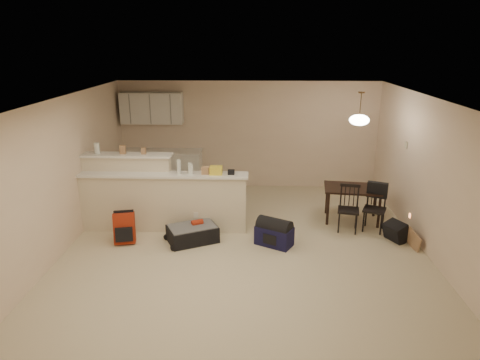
{
  "coord_description": "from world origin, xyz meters",
  "views": [
    {
      "loc": [
        0.14,
        -6.36,
        3.35
      ],
      "look_at": [
        -0.1,
        0.7,
        1.05
      ],
      "focal_mm": 32.0,
      "sensor_mm": 36.0,
      "label": 1
    }
  ],
  "objects_px": {
    "dining_table": "(353,191)",
    "suitcase": "(193,234)",
    "black_daypack": "(396,232)",
    "dining_chair_near": "(349,209)",
    "navy_duffel": "(274,236)",
    "pendant_lamp": "(359,119)",
    "dining_chair_far": "(375,208)",
    "red_backpack": "(124,228)"
  },
  "relations": [
    {
      "from": "pendant_lamp",
      "to": "dining_chair_far",
      "type": "distance_m",
      "value": 1.65
    },
    {
      "from": "suitcase",
      "to": "red_backpack",
      "type": "height_order",
      "value": "red_backpack"
    },
    {
      "from": "suitcase",
      "to": "navy_duffel",
      "type": "xyz_separation_m",
      "value": [
        1.42,
        -0.09,
        0.03
      ]
    },
    {
      "from": "suitcase",
      "to": "red_backpack",
      "type": "relative_size",
      "value": 1.54
    },
    {
      "from": "pendant_lamp",
      "to": "dining_chair_far",
      "type": "relative_size",
      "value": 0.71
    },
    {
      "from": "dining_chair_near",
      "to": "navy_duffel",
      "type": "distance_m",
      "value": 1.54
    },
    {
      "from": "suitcase",
      "to": "black_daypack",
      "type": "bearing_deg",
      "value": -23.28
    },
    {
      "from": "dining_table",
      "to": "navy_duffel",
      "type": "height_order",
      "value": "dining_table"
    },
    {
      "from": "dining_chair_near",
      "to": "navy_duffel",
      "type": "relative_size",
      "value": 1.4
    },
    {
      "from": "dining_chair_far",
      "to": "suitcase",
      "type": "relative_size",
      "value": 1.06
    },
    {
      "from": "suitcase",
      "to": "red_backpack",
      "type": "xyz_separation_m",
      "value": [
        -1.17,
        -0.07,
        0.13
      ]
    },
    {
      "from": "pendant_lamp",
      "to": "suitcase",
      "type": "relative_size",
      "value": 0.75
    },
    {
      "from": "navy_duffel",
      "to": "black_daypack",
      "type": "bearing_deg",
      "value": 35.27
    },
    {
      "from": "red_backpack",
      "to": "navy_duffel",
      "type": "bearing_deg",
      "value": -12.25
    },
    {
      "from": "dining_chair_near",
      "to": "suitcase",
      "type": "height_order",
      "value": "dining_chair_near"
    },
    {
      "from": "dining_chair_near",
      "to": "black_daypack",
      "type": "xyz_separation_m",
      "value": [
        0.77,
        -0.38,
        -0.27
      ]
    },
    {
      "from": "dining_chair_near",
      "to": "dining_table",
      "type": "bearing_deg",
      "value": 82.76
    },
    {
      "from": "pendant_lamp",
      "to": "black_daypack",
      "type": "bearing_deg",
      "value": -56.02
    },
    {
      "from": "suitcase",
      "to": "dining_chair_far",
      "type": "bearing_deg",
      "value": -15.9
    },
    {
      "from": "dining_table",
      "to": "suitcase",
      "type": "relative_size",
      "value": 1.42
    },
    {
      "from": "dining_chair_far",
      "to": "black_daypack",
      "type": "height_order",
      "value": "dining_chair_far"
    },
    {
      "from": "dining_table",
      "to": "dining_chair_near",
      "type": "relative_size",
      "value": 1.35
    },
    {
      "from": "dining_table",
      "to": "black_daypack",
      "type": "distance_m",
      "value": 1.15
    },
    {
      "from": "suitcase",
      "to": "navy_duffel",
      "type": "relative_size",
      "value": 1.34
    },
    {
      "from": "dining_chair_far",
      "to": "navy_duffel",
      "type": "relative_size",
      "value": 1.42
    },
    {
      "from": "dining_chair_near",
      "to": "black_daypack",
      "type": "height_order",
      "value": "dining_chair_near"
    },
    {
      "from": "dining_table",
      "to": "suitcase",
      "type": "bearing_deg",
      "value": -153.73
    },
    {
      "from": "pendant_lamp",
      "to": "dining_chair_far",
      "type": "bearing_deg",
      "value": -56.92
    },
    {
      "from": "pendant_lamp",
      "to": "dining_chair_far",
      "type": "height_order",
      "value": "pendant_lamp"
    },
    {
      "from": "pendant_lamp",
      "to": "dining_chair_near",
      "type": "relative_size",
      "value": 0.72
    },
    {
      "from": "pendant_lamp",
      "to": "navy_duffel",
      "type": "bearing_deg",
      "value": -144.11
    },
    {
      "from": "dining_table",
      "to": "suitcase",
      "type": "distance_m",
      "value": 3.18
    },
    {
      "from": "dining_table",
      "to": "pendant_lamp",
      "type": "bearing_deg",
      "value": 97.09
    },
    {
      "from": "navy_duffel",
      "to": "suitcase",
      "type": "bearing_deg",
      "value": -154.7
    },
    {
      "from": "dining_table",
      "to": "black_daypack",
      "type": "bearing_deg",
      "value": -48.93
    },
    {
      "from": "dining_chair_far",
      "to": "navy_duffel",
      "type": "bearing_deg",
      "value": -137.74
    },
    {
      "from": "pendant_lamp",
      "to": "black_daypack",
      "type": "relative_size",
      "value": 1.68
    },
    {
      "from": "dining_chair_far",
      "to": "red_backpack",
      "type": "distance_m",
      "value": 4.5
    },
    {
      "from": "dining_table",
      "to": "navy_duffel",
      "type": "relative_size",
      "value": 1.9
    },
    {
      "from": "pendant_lamp",
      "to": "suitcase",
      "type": "distance_m",
      "value": 3.65
    },
    {
      "from": "dining_table",
      "to": "dining_chair_far",
      "type": "relative_size",
      "value": 1.33
    },
    {
      "from": "pendant_lamp",
      "to": "dining_chair_near",
      "type": "bearing_deg",
      "value": -109.48
    }
  ]
}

